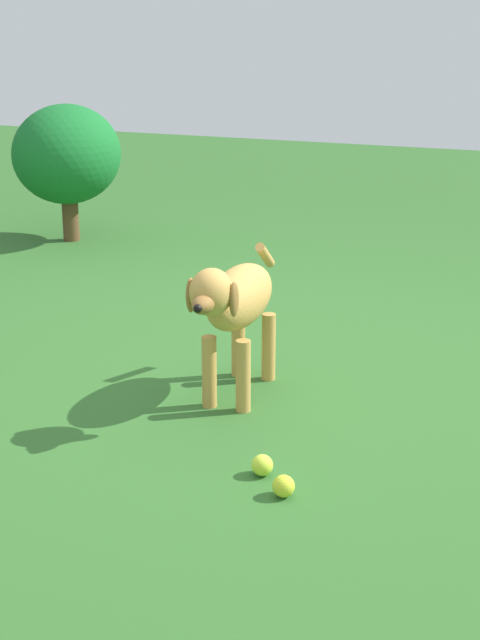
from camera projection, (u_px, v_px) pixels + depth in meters
The scene contains 5 objects.
ground at pixel (271, 384), 3.49m from camera, with size 14.00×14.00×0.00m, color #2D6026.
dog at pixel (236, 302), 3.26m from camera, with size 0.81×0.23×0.55m.
tennis_ball_0 at pixel (262, 465), 2.78m from camera, with size 0.07×0.07×0.07m, color #C7E33A.
tennis_ball_1 at pixel (283, 486), 2.66m from camera, with size 0.07×0.07×0.07m, color #C7D430.
shrub_near at pixel (67, 155), 5.61m from camera, with size 0.71×0.64×0.84m.
Camera 1 is at (3.02, 1.19, 1.31)m, focal length 51.84 mm.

